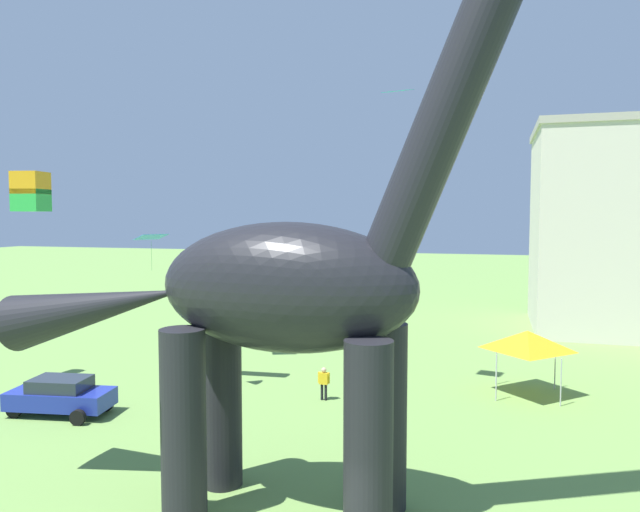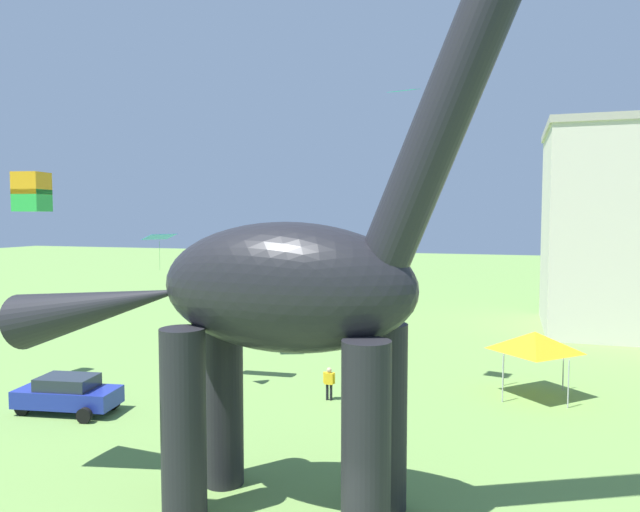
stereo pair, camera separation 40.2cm
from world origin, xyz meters
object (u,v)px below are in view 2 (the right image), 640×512
(parked_sedan_left, at_px, (68,394))
(person_far_spectator, at_px, (329,380))
(kite_mid_left, at_px, (232,302))
(kite_near_high, at_px, (159,237))
(kite_far_left, at_px, (404,91))
(festival_canopy_tent, at_px, (535,342))
(dinosaur_sculpture, at_px, (283,287))
(kite_drifting, at_px, (32,192))
(kite_mid_center, at_px, (239,235))

(parked_sedan_left, xyz_separation_m, person_far_spectator, (10.01, 4.97, 0.09))
(kite_mid_left, bearing_deg, kite_near_high, 164.66)
(person_far_spectator, xyz_separation_m, kite_mid_left, (-5.55, 1.51, 3.11))
(person_far_spectator, bearing_deg, parked_sedan_left, 10.03)
(parked_sedan_left, relative_size, kite_far_left, 3.10)
(kite_near_high, relative_size, kite_mid_left, 0.71)
(festival_canopy_tent, height_order, kite_far_left, kite_far_left)
(dinosaur_sculpture, height_order, festival_canopy_tent, dinosaur_sculpture)
(kite_near_high, height_order, kite_far_left, kite_far_left)
(parked_sedan_left, distance_m, kite_drifting, 13.65)
(dinosaur_sculpture, height_order, kite_mid_left, dinosaur_sculpture)
(kite_mid_center, xyz_separation_m, kite_far_left, (10.01, -3.81, 6.68))
(parked_sedan_left, distance_m, kite_mid_center, 12.74)
(kite_far_left, xyz_separation_m, kite_mid_left, (-8.48, -0.32, -9.88))
(kite_far_left, bearing_deg, person_far_spectator, -148.02)
(festival_canopy_tent, xyz_separation_m, kite_far_left, (-5.85, -1.62, 11.35))
(festival_canopy_tent, height_order, kite_near_high, kite_near_high)
(kite_near_high, bearing_deg, dinosaur_sculpture, -46.59)
(dinosaur_sculpture, bearing_deg, festival_canopy_tent, 28.65)
(kite_mid_left, xyz_separation_m, kite_drifting, (2.29, -15.19, 4.85))
(person_far_spectator, bearing_deg, kite_drifting, 60.24)
(kite_mid_center, bearing_deg, kite_near_high, -141.25)
(kite_mid_center, height_order, kite_mid_left, kite_mid_center)
(parked_sedan_left, relative_size, kite_mid_left, 1.59)
(dinosaur_sculpture, height_order, person_far_spectator, dinosaur_sculpture)
(dinosaur_sculpture, xyz_separation_m, kite_far_left, (1.16, 11.95, 7.54))
(parked_sedan_left, bearing_deg, kite_mid_center, 65.55)
(festival_canopy_tent, bearing_deg, dinosaur_sculpture, -117.33)
(parked_sedan_left, relative_size, kite_drifting, 4.74)
(dinosaur_sculpture, xyz_separation_m, parked_sedan_left, (-11.78, 5.15, -5.55))
(kite_near_high, relative_size, kite_mid_center, 1.15)
(festival_canopy_tent, xyz_separation_m, kite_near_high, (-19.31, -0.57, 4.59))
(dinosaur_sculpture, relative_size, kite_far_left, 12.32)
(person_far_spectator, xyz_separation_m, kite_near_high, (-10.52, 2.87, 6.24))
(dinosaur_sculpture, height_order, kite_mid_center, dinosaur_sculpture)
(kite_mid_left, bearing_deg, dinosaur_sculpture, -57.83)
(person_far_spectator, xyz_separation_m, kite_far_left, (2.93, 1.83, 13.00))
(parked_sedan_left, height_order, kite_near_high, kite_near_high)
(parked_sedan_left, xyz_separation_m, kite_far_left, (12.94, 6.80, 13.09))
(kite_near_high, xyz_separation_m, kite_far_left, (13.46, -1.04, 6.76))
(dinosaur_sculpture, relative_size, festival_canopy_tent, 5.58)
(kite_mid_center, xyz_separation_m, kite_mid_left, (1.54, -4.13, -3.21))
(festival_canopy_tent, bearing_deg, kite_mid_left, -172.29)
(kite_mid_left, relative_size, kite_drifting, 2.99)
(parked_sedan_left, distance_m, festival_canopy_tent, 20.67)
(kite_far_left, xyz_separation_m, kite_drifting, (-6.19, -15.51, -5.03))
(dinosaur_sculpture, relative_size, person_far_spectator, 11.82)
(kite_far_left, distance_m, kite_mid_left, 13.03)
(dinosaur_sculpture, xyz_separation_m, kite_drifting, (-5.02, -3.55, 2.51))
(person_far_spectator, height_order, kite_far_left, kite_far_left)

